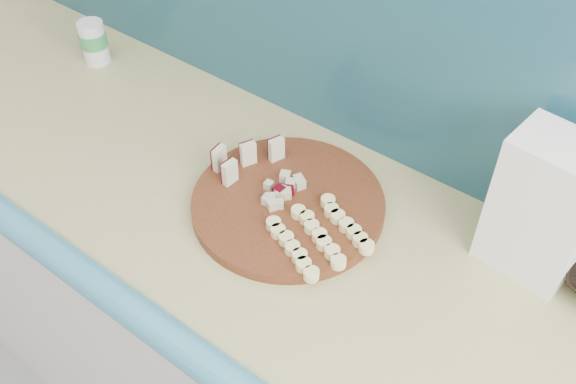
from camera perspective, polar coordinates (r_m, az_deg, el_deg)
The scene contains 9 objects.
kitchen_counter at distance 1.56m, azimuth -1.53°, elevation -13.53°, with size 2.20×0.63×0.91m.
backsplash at distance 1.23m, azimuth 6.50°, elevation 13.96°, with size 2.20×0.02×0.50m, color teal.
cutting_board at distance 1.20m, azimuth 0.00°, elevation -1.06°, with size 0.36×0.36×0.02m, color #45210E.
apple_wedges at distance 1.24m, azimuth -3.99°, elevation 3.05°, with size 0.10×0.14×0.05m.
apple_chunks at distance 1.20m, azimuth -0.52°, elevation 0.30°, with size 0.06×0.06×0.02m.
banana_slices at distance 1.12m, azimuth 2.77°, elevation -3.89°, with size 0.19×0.18×0.02m.
flour_bag at distance 1.11m, azimuth 21.80°, elevation -1.28°, with size 0.15×0.11×0.26m, color white.
canister at distance 1.63m, azimuth -16.89°, elevation 12.68°, with size 0.06×0.06×0.10m.
banana_peel at distance 1.22m, azimuth 0.17°, elevation -0.99°, with size 0.22×0.19×0.01m.
Camera 1 is at (0.63, 0.87, 1.78)m, focal length 40.00 mm.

